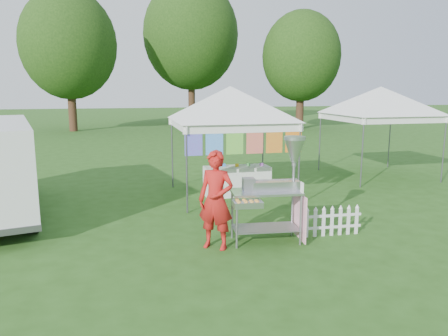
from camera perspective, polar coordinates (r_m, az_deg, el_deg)
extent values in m
plane|color=#274E16|center=(8.96, 6.42, -8.86)|extent=(120.00, 120.00, 0.00)
cylinder|color=#59595E|center=(10.31, -4.89, -0.24)|extent=(0.04, 0.04, 2.10)
cylinder|color=#59595E|center=(11.09, 9.77, 0.40)|extent=(0.04, 0.04, 2.10)
cylinder|color=#59595E|center=(13.09, -6.78, 1.99)|extent=(0.04, 0.04, 2.10)
cylinder|color=#59595E|center=(13.71, 5.09, 2.40)|extent=(0.04, 0.04, 2.10)
cube|color=white|center=(10.48, 2.76, 5.20)|extent=(3.00, 0.03, 0.22)
cube|color=white|center=(13.22, -0.72, 6.29)|extent=(3.00, 0.03, 0.22)
pyramid|color=white|center=(11.81, 0.83, 10.65)|extent=(4.24, 4.24, 0.90)
cylinder|color=#59595E|center=(10.48, 2.76, 5.64)|extent=(3.00, 0.03, 0.03)
cube|color=purple|center=(10.23, -4.00, 3.54)|extent=(0.42, 0.01, 0.70)
cube|color=blue|center=(10.33, -1.26, 3.63)|extent=(0.42, 0.01, 0.70)
cube|color=#189144|center=(10.44, 1.42, 3.70)|extent=(0.42, 0.01, 0.70)
cube|color=#BF176F|center=(10.58, 4.05, 3.77)|extent=(0.42, 0.01, 0.70)
cube|color=red|center=(10.74, 6.59, 3.83)|extent=(0.42, 0.01, 0.70)
cube|color=#EB451A|center=(10.93, 9.06, 3.87)|extent=(0.42, 0.01, 0.70)
cylinder|color=#59595E|center=(13.62, 17.60, 1.90)|extent=(0.04, 0.04, 2.10)
cylinder|color=#59595E|center=(15.28, 26.77, 2.15)|extent=(0.04, 0.04, 2.10)
cylinder|color=#59595E|center=(16.09, 12.40, 3.38)|extent=(0.04, 0.04, 2.10)
cylinder|color=#59595E|center=(17.52, 20.80, 3.50)|extent=(0.04, 0.04, 2.10)
cube|color=white|center=(14.31, 22.71, 5.80)|extent=(3.00, 0.03, 0.22)
cube|color=white|center=(16.68, 16.95, 6.69)|extent=(3.00, 0.03, 0.22)
pyramid|color=white|center=(15.45, 19.84, 9.99)|extent=(4.24, 4.24, 0.90)
cylinder|color=#59595E|center=(14.30, 22.73, 6.12)|extent=(3.00, 0.03, 0.03)
cylinder|color=#332312|center=(32.10, -19.24, 8.09)|extent=(0.56, 0.56, 3.96)
ellipsoid|color=#2E5417|center=(32.22, -19.66, 14.97)|extent=(6.40, 6.40, 7.36)
cylinder|color=#332312|center=(36.43, -4.25, 9.53)|extent=(0.56, 0.56, 4.84)
ellipsoid|color=#2E5417|center=(36.67, -4.35, 16.94)|extent=(7.60, 7.60, 8.74)
cylinder|color=#332312|center=(32.64, 9.89, 8.15)|extent=(0.56, 0.56, 3.52)
ellipsoid|color=#2E5417|center=(32.69, 10.08, 14.18)|extent=(5.60, 5.60, 6.44)
cylinder|color=gray|center=(8.13, 1.69, -7.13)|extent=(0.05, 0.05, 0.99)
cylinder|color=gray|center=(8.42, 10.00, -6.68)|extent=(0.05, 0.05, 0.99)
cylinder|color=gray|center=(8.66, 1.07, -6.02)|extent=(0.05, 0.05, 0.99)
cylinder|color=gray|center=(8.93, 8.90, -5.65)|extent=(0.05, 0.05, 0.99)
cube|color=gray|center=(8.58, 5.44, -7.78)|extent=(1.32, 0.75, 0.02)
cube|color=#B7B7BC|center=(8.39, 5.53, -3.11)|extent=(1.38, 0.79, 0.04)
cube|color=#B7B7BC|center=(8.46, 6.76, -2.28)|extent=(0.96, 0.37, 0.17)
cube|color=gray|center=(8.34, 3.24, -2.15)|extent=(0.24, 0.26, 0.24)
cylinder|color=gray|center=(8.48, 9.13, 0.39)|extent=(0.06, 0.06, 0.99)
cone|color=#B7B7BC|center=(8.44, 9.18, 2.24)|extent=(0.43, 0.43, 0.44)
cylinder|color=#B7B7BC|center=(8.41, 9.23, 3.88)|extent=(0.46, 0.46, 0.07)
cube|color=#B7B7BC|center=(7.92, 3.10, -4.70)|extent=(0.56, 0.38, 0.11)
cube|color=#F3A4BA|center=(8.69, 9.81, -6.12)|extent=(0.10, 0.83, 0.89)
cube|color=white|center=(8.23, 10.17, -2.54)|extent=(0.03, 0.16, 0.20)
imported|color=#B11915|center=(8.03, -1.07, -4.21)|extent=(0.80, 0.74, 1.84)
cube|color=black|center=(11.88, -24.16, 3.08)|extent=(0.64, 2.81, 0.58)
cylinder|color=black|center=(9.85, -23.87, -5.77)|extent=(0.38, 0.74, 0.71)
cylinder|color=black|center=(13.10, -24.53, -1.96)|extent=(0.38, 0.74, 0.71)
cube|color=silver|center=(8.92, 10.75, -7.19)|extent=(0.07, 0.02, 0.56)
cube|color=silver|center=(8.98, 11.82, -7.09)|extent=(0.07, 0.02, 0.56)
cube|color=silver|center=(9.06, 12.88, -7.00)|extent=(0.07, 0.02, 0.56)
cube|color=silver|center=(9.13, 13.91, -6.90)|extent=(0.07, 0.02, 0.56)
cube|color=silver|center=(9.21, 14.93, -6.80)|extent=(0.07, 0.02, 0.56)
cube|color=silver|center=(9.29, 15.94, -6.70)|extent=(0.07, 0.02, 0.56)
cube|color=silver|center=(9.37, 16.92, -6.60)|extent=(0.07, 0.02, 0.56)
cube|color=silver|center=(9.16, 13.89, -7.50)|extent=(1.26, 0.07, 0.05)
cube|color=silver|center=(9.09, 13.95, -6.06)|extent=(1.26, 0.07, 0.05)
cube|color=white|center=(12.18, 1.70, -1.67)|extent=(1.80, 0.70, 0.80)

